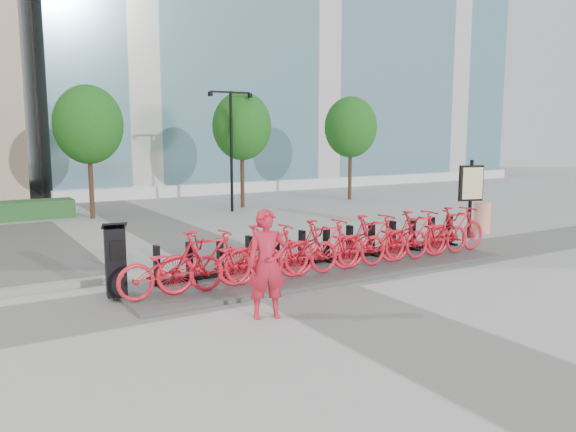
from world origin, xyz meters
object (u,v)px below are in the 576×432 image
kiosk (116,261)px  map_sign (471,187)px  construction_barrel (482,217)px  worker_red (267,264)px  bike_0 (171,267)px

kiosk → map_sign: (11.22, 1.05, 0.83)m
construction_barrel → map_sign: map_sign is taller
worker_red → map_sign: size_ratio=0.79×
map_sign → worker_red: bearing=-141.9°
map_sign → kiosk: bearing=-157.4°
map_sign → construction_barrel: bearing=38.2°
worker_red → kiosk: bearing=147.7°
bike_0 → construction_barrel: bearing=-80.0°
kiosk → map_sign: size_ratio=0.60×
worker_red → construction_barrel: worker_red is taller
worker_red → map_sign: bearing=39.6°
bike_0 → construction_barrel: bike_0 is taller
kiosk → construction_barrel: kiosk is taller
bike_0 → worker_red: (1.07, -1.92, 0.32)m
construction_barrel → worker_red: bearing=-159.1°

